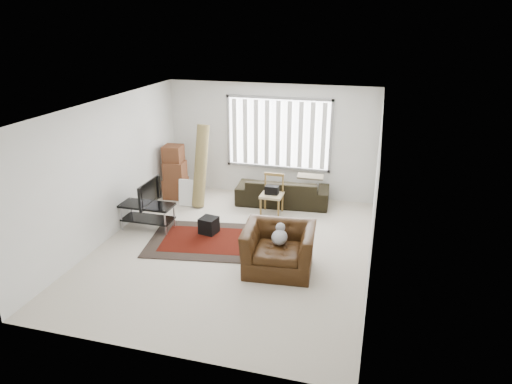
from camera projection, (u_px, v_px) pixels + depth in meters
room at (241, 152)px, 8.45m from camera, size 6.00×6.02×2.71m
persian_rug at (213, 241)px, 8.92m from camera, size 2.70×2.02×0.02m
tv_stand at (147, 211)px, 9.32m from camera, size 1.09×0.49×0.54m
tv at (146, 193)px, 9.18m from camera, size 0.11×0.88×0.51m
subwoofer at (209, 225)px, 9.18m from camera, size 0.38×0.38×0.33m
moving_boxes at (175, 174)px, 10.90m from camera, size 0.56×0.52×1.29m
white_flatpack at (189, 193)px, 10.51m from camera, size 0.50×0.20×0.62m
rolled_rug at (201, 166)px, 10.34m from camera, size 0.43×0.67×1.89m
sofa at (283, 187)px, 10.58m from camera, size 2.19×1.09×0.82m
side_chair at (272, 193)px, 10.02m from camera, size 0.47×0.47×0.88m
armchair at (279, 246)px, 7.78m from camera, size 1.29×1.15×0.89m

